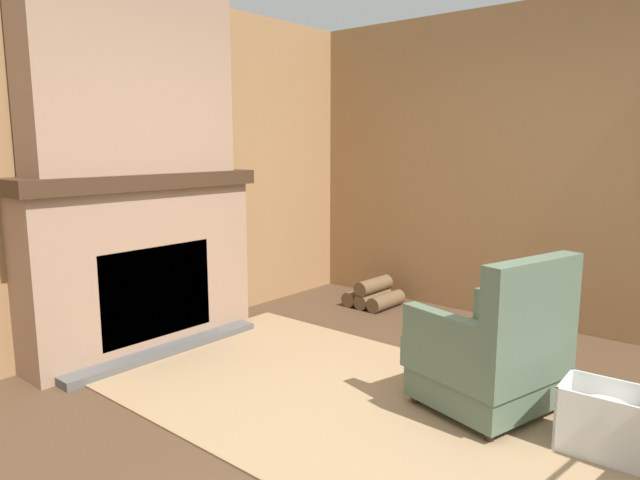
# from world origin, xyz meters

# --- Properties ---
(ground_plane) EXTENTS (14.00, 14.00, 0.00)m
(ground_plane) POSITION_xyz_m (0.00, 0.00, 0.00)
(ground_plane) COLOR #4C3523
(wood_panel_wall_left) EXTENTS (0.06, 5.52, 2.69)m
(wood_panel_wall_left) POSITION_xyz_m (-2.49, 0.00, 1.34)
(wood_panel_wall_left) COLOR #9E7247
(wood_panel_wall_left) RESTS_ON ground
(wood_panel_wall_back) EXTENTS (5.52, 0.09, 2.69)m
(wood_panel_wall_back) POSITION_xyz_m (0.03, 2.49, 1.35)
(wood_panel_wall_back) COLOR #9E7247
(wood_panel_wall_back) RESTS_ON ground
(fireplace_hearth) EXTENTS (0.59, 1.87, 1.32)m
(fireplace_hearth) POSITION_xyz_m (-2.26, 0.00, 0.66)
(fireplace_hearth) COLOR #9E7A60
(fireplace_hearth) RESTS_ON ground
(chimney_breast) EXTENTS (0.33, 1.56, 1.34)m
(chimney_breast) POSITION_xyz_m (-2.27, 0.00, 2.00)
(chimney_breast) COLOR #9E7A60
(chimney_breast) RESTS_ON fireplace_hearth
(area_rug) EXTENTS (3.83, 1.88, 0.01)m
(area_rug) POSITION_xyz_m (-0.26, 0.26, 0.01)
(area_rug) COLOR #997A56
(area_rug) RESTS_ON ground
(armchair) EXTENTS (0.84, 0.86, 0.94)m
(armchair) POSITION_xyz_m (0.20, 0.67, 0.35)
(armchair) COLOR #516651
(armchair) RESTS_ON ground
(firewood_stack) EXTENTS (0.45, 0.45, 0.27)m
(firewood_stack) POSITION_xyz_m (-1.58, 2.04, 0.10)
(firewood_stack) COLOR brown
(firewood_stack) RESTS_ON ground
(laundry_basket) EXTENTS (0.43, 0.32, 0.35)m
(laundry_basket) POSITION_xyz_m (0.82, 0.61, 0.17)
(laundry_basket) COLOR white
(laundry_basket) RESTS_ON ground
(oil_lamp_vase) EXTENTS (0.11, 0.11, 0.26)m
(oil_lamp_vase) POSITION_xyz_m (-2.31, -0.42, 1.41)
(oil_lamp_vase) COLOR #47708E
(oil_lamp_vase) RESTS_ON fireplace_hearth
(storage_case) EXTENTS (0.13, 0.23, 0.12)m
(storage_case) POSITION_xyz_m (-2.31, 0.46, 1.38)
(storage_case) COLOR black
(storage_case) RESTS_ON fireplace_hearth
(decorative_plate_on_mantel) EXTENTS (0.07, 0.26, 0.26)m
(decorative_plate_on_mantel) POSITION_xyz_m (-2.33, 0.00, 1.45)
(decorative_plate_on_mantel) COLOR gold
(decorative_plate_on_mantel) RESTS_ON fireplace_hearth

